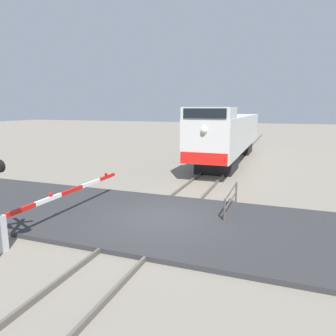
% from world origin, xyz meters
% --- Properties ---
extents(ground_plane, '(160.00, 160.00, 0.00)m').
position_xyz_m(ground_plane, '(0.00, 0.00, 0.00)').
color(ground_plane, gray).
extents(rail_track_left, '(0.08, 80.00, 0.15)m').
position_xyz_m(rail_track_left, '(-0.72, 0.00, 0.07)').
color(rail_track_left, '#59544C').
rests_on(rail_track_left, ground_plane).
extents(rail_track_right, '(0.08, 80.00, 0.15)m').
position_xyz_m(rail_track_right, '(0.72, 0.00, 0.07)').
color(rail_track_right, '#59544C').
rests_on(rail_track_right, ground_plane).
extents(road_surface, '(36.00, 5.92, 0.15)m').
position_xyz_m(road_surface, '(0.00, 0.00, 0.08)').
color(road_surface, '#2D2D30').
rests_on(road_surface, ground_plane).
extents(locomotive, '(2.75, 17.01, 4.15)m').
position_xyz_m(locomotive, '(0.00, 14.52, 2.12)').
color(locomotive, black).
rests_on(locomotive, ground_plane).
extents(crossing_gate, '(0.36, 7.16, 1.19)m').
position_xyz_m(crossing_gate, '(-3.50, -2.72, 0.76)').
color(crossing_gate, silver).
rests_on(crossing_gate, ground_plane).
extents(guard_railing, '(0.08, 2.85, 0.95)m').
position_xyz_m(guard_railing, '(2.24, 1.91, 0.62)').
color(guard_railing, '#4C4742').
rests_on(guard_railing, ground_plane).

